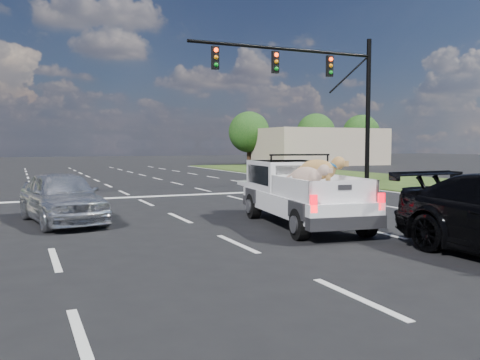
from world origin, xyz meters
name	(u,v)px	position (x,y,z in m)	size (l,w,h in m)	color
ground	(311,238)	(0.00, 0.00, 0.00)	(160.00, 160.00, 0.00)	black
road_markings	(207,205)	(0.00, 6.56, 0.01)	(17.75, 60.00, 0.01)	silver
traffic_signal	(326,85)	(7.20, 10.50, 4.73)	(9.11, 0.31, 7.00)	black
building_right	(320,147)	(22.00, 34.00, 1.80)	(12.00, 7.00, 3.60)	tan
tree_far_d	(249,132)	(16.00, 38.00, 3.29)	(4.20, 4.20, 5.40)	#332114
tree_far_e	(316,133)	(24.00, 38.00, 3.29)	(4.20, 4.20, 5.40)	#332114
tree_far_f	(361,133)	(30.00, 38.00, 3.29)	(4.20, 4.20, 5.40)	#332114
pickup_truck	(300,192)	(0.64, 1.59, 0.84)	(2.35, 4.96, 1.79)	black
silver_sedan	(62,197)	(-4.78, 4.39, 0.68)	(1.60, 3.97, 1.35)	silver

